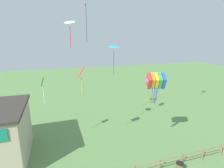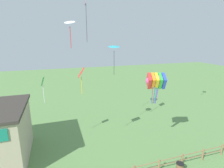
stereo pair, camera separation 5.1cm
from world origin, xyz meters
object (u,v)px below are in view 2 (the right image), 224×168
at_px(kite_green_diamond, 43,86).
at_px(kite_cyan_delta, 114,47).
at_px(trash_bin, 180,168).
at_px(kite_rainbow_parafoil, 156,81).
at_px(kite_white_delta, 70,23).
at_px(kite_red_diamond, 81,75).
at_px(kite_pink_diamond, 86,6).

height_order(kite_green_diamond, kite_cyan_delta, kite_cyan_delta).
distance_m(trash_bin, kite_rainbow_parafoil, 7.17).
distance_m(kite_green_diamond, kite_white_delta, 5.75).
height_order(kite_white_delta, kite_cyan_delta, kite_white_delta).
bearing_deg(kite_rainbow_parafoil, kite_red_diamond, 168.28).
height_order(kite_rainbow_parafoil, kite_green_diamond, kite_rainbow_parafoil).
height_order(trash_bin, kite_pink_diamond, kite_pink_diamond).
xyz_separation_m(kite_rainbow_parafoil, kite_green_diamond, (-9.48, 2.58, -0.30)).
height_order(kite_pink_diamond, kite_red_diamond, kite_pink_diamond).
bearing_deg(kite_white_delta, kite_green_diamond, 152.23).
distance_m(trash_bin, kite_white_delta, 14.05).
xyz_separation_m(kite_green_diamond, kite_white_delta, (2.43, -1.28, 5.05)).
height_order(trash_bin, kite_white_delta, kite_white_delta).
bearing_deg(kite_white_delta, trash_bin, -34.28).
xyz_separation_m(kite_rainbow_parafoil, kite_cyan_delta, (-1.74, 6.40, 2.71)).
bearing_deg(kite_red_diamond, kite_rainbow_parafoil, -11.72).
bearing_deg(kite_green_diamond, kite_cyan_delta, 26.21).
bearing_deg(kite_white_delta, kite_cyan_delta, 43.74).
distance_m(kite_red_diamond, kite_cyan_delta, 7.16).
bearing_deg(kite_green_diamond, kite_red_diamond, -22.01).
distance_m(trash_bin, kite_green_diamond, 12.97).
xyz_separation_m(trash_bin, kite_cyan_delta, (-1.99, 10.07, 8.87)).
relative_size(trash_bin, kite_rainbow_parafoil, 0.29).
height_order(kite_rainbow_parafoil, kite_pink_diamond, kite_pink_diamond).
bearing_deg(kite_rainbow_parafoil, kite_green_diamond, 164.76).
distance_m(kite_rainbow_parafoil, kite_pink_diamond, 8.47).
relative_size(kite_white_delta, kite_cyan_delta, 0.61).
height_order(kite_green_diamond, kite_white_delta, kite_white_delta).
distance_m(trash_bin, kite_cyan_delta, 13.57).
bearing_deg(kite_pink_diamond, trash_bin, -40.05).
height_order(kite_rainbow_parafoil, kite_red_diamond, kite_red_diamond).
xyz_separation_m(kite_green_diamond, kite_red_diamond, (3.13, -1.27, 0.95)).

